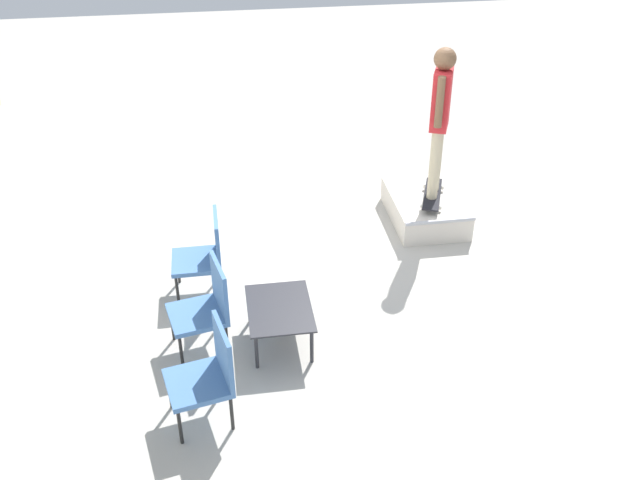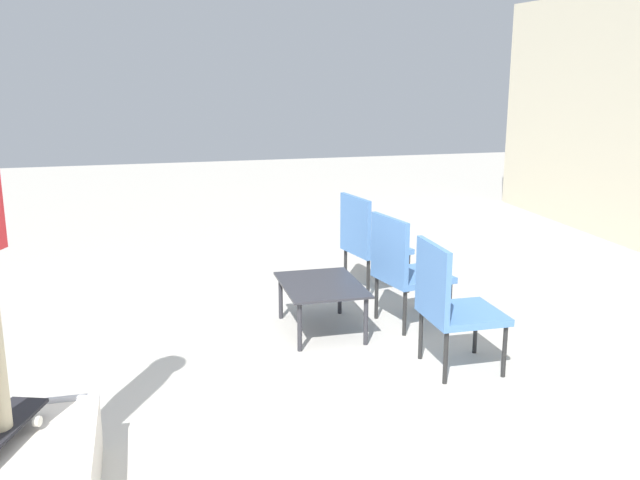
% 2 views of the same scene
% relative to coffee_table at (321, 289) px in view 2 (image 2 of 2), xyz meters
% --- Properties ---
extents(ground_plane, '(24.00, 24.00, 0.00)m').
position_rel_coffee_table_xyz_m(ground_plane, '(1.19, -0.86, -0.36)').
color(ground_plane, '#B7B2A8').
extents(coffee_table, '(0.84, 0.62, 0.40)m').
position_rel_coffee_table_xyz_m(coffee_table, '(0.00, 0.00, 0.00)').
color(coffee_table, '#2D2D33').
rests_on(coffee_table, ground_plane).
extents(patio_chair_left, '(0.62, 0.62, 0.93)m').
position_rel_coffee_table_xyz_m(patio_chair_left, '(-0.93, 0.70, 0.15)').
color(patio_chair_left, black).
rests_on(patio_chair_left, ground_plane).
extents(patio_chair_center, '(0.62, 0.62, 0.93)m').
position_rel_coffee_table_xyz_m(patio_chair_center, '(0.02, 0.70, 0.15)').
color(patio_chair_center, black).
rests_on(patio_chair_center, ground_plane).
extents(patio_chair_right, '(0.52, 0.52, 0.93)m').
position_rel_coffee_table_xyz_m(patio_chair_right, '(0.95, 0.69, 0.15)').
color(patio_chair_right, black).
rests_on(patio_chair_right, ground_plane).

